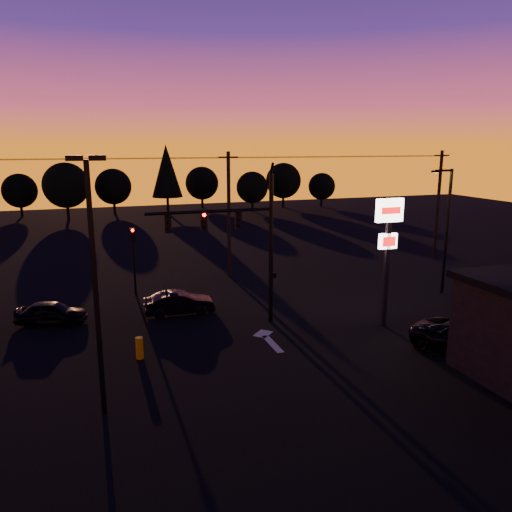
% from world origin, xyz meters
% --- Properties ---
extents(ground, '(120.00, 120.00, 0.00)m').
position_xyz_m(ground, '(0.00, 0.00, 0.00)').
color(ground, black).
rests_on(ground, ground).
extents(lane_arrow, '(1.20, 3.10, 0.01)m').
position_xyz_m(lane_arrow, '(0.50, 1.67, 0.01)').
color(lane_arrow, beige).
rests_on(lane_arrow, ground).
extents(traffic_signal_mast, '(6.79, 0.52, 8.58)m').
position_xyz_m(traffic_signal_mast, '(-0.10, 3.99, 4.94)').
color(traffic_signal_mast, black).
rests_on(traffic_signal_mast, ground).
extents(secondary_signal, '(0.30, 0.31, 4.35)m').
position_xyz_m(secondary_signal, '(-5.00, 11.49, 2.86)').
color(secondary_signal, black).
rests_on(secondary_signal, ground).
extents(parking_lot_light, '(1.25, 0.30, 9.14)m').
position_xyz_m(parking_lot_light, '(-7.50, -3.00, 5.27)').
color(parking_lot_light, black).
rests_on(parking_lot_light, ground).
extents(pylon_sign, '(1.50, 0.28, 6.80)m').
position_xyz_m(pylon_sign, '(7.00, 1.50, 4.91)').
color(pylon_sign, black).
rests_on(pylon_sign, ground).
extents(streetlight, '(1.55, 0.35, 8.00)m').
position_xyz_m(streetlight, '(13.91, 5.50, 4.42)').
color(streetlight, black).
rests_on(streetlight, ground).
extents(utility_pole_1, '(1.40, 0.26, 9.00)m').
position_xyz_m(utility_pole_1, '(2.00, 14.00, 4.59)').
color(utility_pole_1, black).
rests_on(utility_pole_1, ground).
extents(utility_pole_2, '(1.40, 0.26, 9.00)m').
position_xyz_m(utility_pole_2, '(20.00, 14.00, 4.59)').
color(utility_pole_2, black).
rests_on(utility_pole_2, ground).
extents(power_wires, '(36.00, 1.22, 0.07)m').
position_xyz_m(power_wires, '(2.00, 14.00, 8.57)').
color(power_wires, black).
rests_on(power_wires, ground).
extents(bollard, '(0.33, 0.33, 1.00)m').
position_xyz_m(bollard, '(-5.79, 1.37, 0.50)').
color(bollard, '#CB9B00').
rests_on(bollard, ground).
extents(tree_1, '(4.54, 4.54, 5.71)m').
position_xyz_m(tree_1, '(-16.00, 53.00, 3.43)').
color(tree_1, black).
rests_on(tree_1, ground).
extents(tree_2, '(5.77, 5.78, 7.26)m').
position_xyz_m(tree_2, '(-10.00, 48.00, 4.37)').
color(tree_2, black).
rests_on(tree_2, ground).
extents(tree_3, '(4.95, 4.95, 6.22)m').
position_xyz_m(tree_3, '(-4.00, 52.00, 3.75)').
color(tree_3, black).
rests_on(tree_3, ground).
extents(tree_4, '(4.18, 4.18, 9.50)m').
position_xyz_m(tree_4, '(3.00, 49.00, 5.93)').
color(tree_4, black).
rests_on(tree_4, ground).
extents(tree_5, '(4.95, 4.95, 6.22)m').
position_xyz_m(tree_5, '(9.00, 54.00, 3.75)').
color(tree_5, black).
rests_on(tree_5, ground).
extents(tree_6, '(4.54, 4.54, 5.71)m').
position_xyz_m(tree_6, '(15.00, 48.00, 3.43)').
color(tree_6, black).
rests_on(tree_6, ground).
extents(tree_7, '(5.36, 5.36, 6.74)m').
position_xyz_m(tree_7, '(21.00, 51.00, 4.06)').
color(tree_7, black).
rests_on(tree_7, ground).
extents(tree_8, '(4.12, 4.12, 5.19)m').
position_xyz_m(tree_8, '(27.00, 50.00, 3.12)').
color(tree_8, black).
rests_on(tree_8, ground).
extents(car_left, '(3.97, 2.42, 1.26)m').
position_xyz_m(car_left, '(-9.80, 7.42, 0.63)').
color(car_left, black).
rests_on(car_left, ground).
extents(car_mid, '(4.01, 1.57, 1.30)m').
position_xyz_m(car_mid, '(-2.99, 6.87, 0.65)').
color(car_mid, black).
rests_on(car_mid, ground).
extents(suv_parked, '(4.44, 6.02, 1.52)m').
position_xyz_m(suv_parked, '(8.55, -3.38, 0.76)').
color(suv_parked, black).
rests_on(suv_parked, ground).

